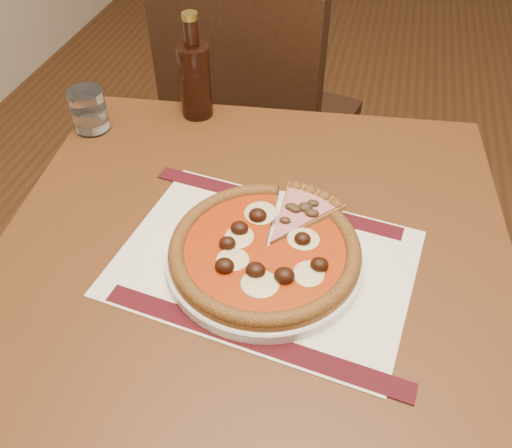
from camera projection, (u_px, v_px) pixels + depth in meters
The scene contains 8 objects.
table at pixel (253, 288), 0.91m from camera, with size 0.88×0.88×0.75m.
chair_far at pixel (255, 116), 1.50m from camera, with size 0.53×0.53×0.94m.
placemat at pixel (265, 262), 0.82m from camera, with size 0.43×0.31×0.00m, color beige.
plate at pixel (265, 258), 0.81m from camera, with size 0.29×0.29×0.02m, color white.
pizza at pixel (265, 249), 0.80m from camera, with size 0.28×0.28×0.04m.
ham_slice at pixel (309, 217), 0.85m from camera, with size 0.10×0.15×0.02m.
water_glass at pixel (89, 110), 1.05m from camera, with size 0.07×0.07×0.08m, color white.
bottle at pixel (195, 77), 1.06m from camera, with size 0.06×0.06×0.21m.
Camera 1 is at (-0.79, -1.29, 1.36)m, focal length 38.00 mm.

